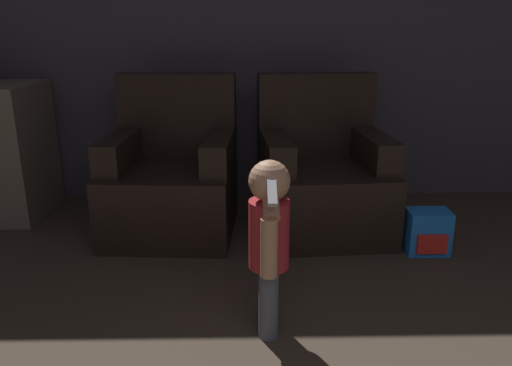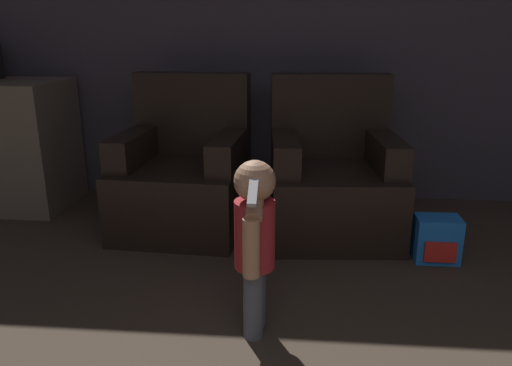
% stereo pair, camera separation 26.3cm
% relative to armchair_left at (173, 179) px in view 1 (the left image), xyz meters
% --- Properties ---
extents(wall_back, '(8.40, 0.05, 2.60)m').
position_rel_armchair_left_xyz_m(wall_back, '(0.95, 0.72, 0.95)').
color(wall_back, '#3D3842').
rests_on(wall_back, ground_plane).
extents(armchair_left, '(0.84, 0.86, 1.00)m').
position_rel_armchair_left_xyz_m(armchair_left, '(0.00, 0.00, 0.00)').
color(armchair_left, black).
rests_on(armchair_left, ground_plane).
extents(armchair_right, '(0.85, 0.87, 1.00)m').
position_rel_armchair_left_xyz_m(armchair_right, '(0.98, -0.00, 0.00)').
color(armchair_right, black).
rests_on(armchair_right, ground_plane).
extents(person_toddler, '(0.17, 0.31, 0.79)m').
position_rel_armchair_left_xyz_m(person_toddler, '(0.58, -1.21, 0.12)').
color(person_toddler, '#474C56').
rests_on(person_toddler, ground_plane).
extents(toy_backpack, '(0.25, 0.19, 0.26)m').
position_rel_armchair_left_xyz_m(toy_backpack, '(1.56, -0.42, -0.22)').
color(toy_backpack, blue).
rests_on(toy_backpack, ground_plane).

